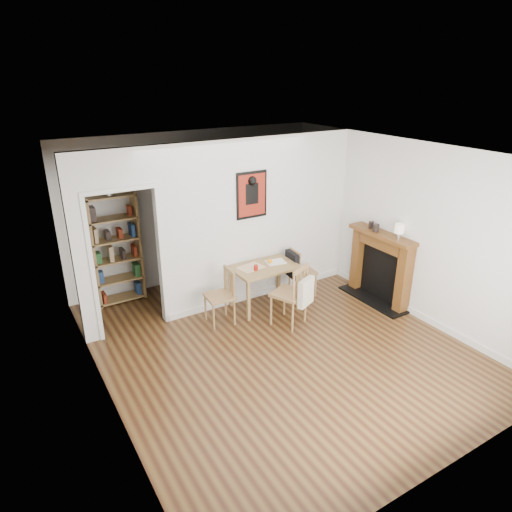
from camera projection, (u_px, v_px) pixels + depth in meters
ground at (276, 343)px, 6.29m from camera, size 5.20×5.20×0.00m
room_shell at (234, 227)px, 6.91m from camera, size 5.20×5.20×5.20m
dining_table at (265, 271)px, 7.08m from camera, size 1.01×0.64×0.69m
chair_left at (219, 297)px, 6.66m from camera, size 0.45×0.45×0.85m
chair_right at (302, 271)px, 7.50m from camera, size 0.51×0.45×0.82m
chair_front at (290, 294)px, 6.62m from camera, size 0.63×0.66×0.95m
bookshelf at (116, 250)px, 7.16m from camera, size 0.75×0.30×1.78m
fireplace at (381, 264)px, 7.29m from camera, size 0.45×1.25×1.16m
red_glass at (256, 268)px, 6.89m from camera, size 0.07×0.07×0.09m
orange_fruit at (270, 261)px, 7.13m from camera, size 0.08×0.08×0.08m
placemat at (251, 267)px, 7.00m from camera, size 0.42×0.35×0.00m
notebook at (276, 262)px, 7.18m from camera, size 0.33×0.27×0.01m
mantel_lamp at (399, 229)px, 6.79m from camera, size 0.14×0.14×0.22m
ceramic_jar_a at (376, 228)px, 7.10m from camera, size 0.10×0.10×0.12m
ceramic_jar_b at (371, 225)px, 7.25m from camera, size 0.09×0.09×0.11m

